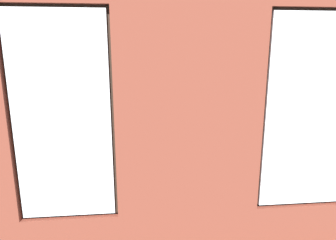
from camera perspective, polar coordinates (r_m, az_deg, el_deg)
The scene contains 17 objects.
ground_plane at distance 5.83m, azimuth -0.62°, elevation -10.36°, with size 7.26×5.97×0.10m, color brown.
brick_wall_with_windows at distance 2.80m, azimuth 4.12°, elevation 2.46°, with size 6.66×0.30×3.54m.
couch_by_window at distance 3.91m, azimuth -10.75°, elevation -17.06°, with size 2.06×0.87×0.80m.
couch_left at distance 6.23m, azimuth 24.65°, elevation -6.29°, with size 1.00×1.99×0.80m.
coffee_table at distance 5.86m, azimuth -0.09°, elevation -5.92°, with size 1.48×0.88×0.40m.
cup_ceramic at distance 5.72m, azimuth 1.15°, elevation -5.45°, with size 0.08×0.08×0.09m, color #33567F.
candle_jar at distance 5.68m, azimuth -4.45°, elevation -5.54°, with size 0.08×0.08×0.11m, color #B7333D.
table_plant_small at distance 5.81m, azimuth -0.09°, elevation -4.44°, with size 0.13×0.13×0.21m.
remote_gray at distance 6.04m, azimuth 3.63°, elevation -4.80°, with size 0.05×0.17×0.02m, color #59595B.
media_console at distance 6.70m, azimuth -27.54°, elevation -5.56°, with size 1.22×0.42×0.59m, color black.
tv_flatscreen at distance 6.54m, azimuth -28.12°, elevation -0.25°, with size 0.93×0.20×0.68m.
papasan_chair at distance 7.13m, azimuth -10.90°, elevation -1.83°, with size 1.18×1.18×0.72m.
potted_plant_between_couches at distance 3.88m, azimuth 11.86°, elevation -9.36°, with size 0.99×1.07×1.29m.
potted_plant_near_tv at distance 5.43m, azimuth -26.69°, elevation -4.37°, with size 0.74×0.91×1.37m.
potted_plant_corner_near_left at distance 8.19m, azimuth 17.79°, elevation 0.19°, with size 0.53×0.53×0.81m.
potted_plant_foreground_right at distance 7.75m, azimuth -22.14°, elevation 0.28°, with size 0.85×0.90×1.38m.
potted_plant_by_left_couch at distance 7.28m, azimuth 16.31°, elevation -3.22°, with size 0.28×0.28×0.46m.
Camera 1 is at (0.48, 5.32, 2.29)m, focal length 32.00 mm.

